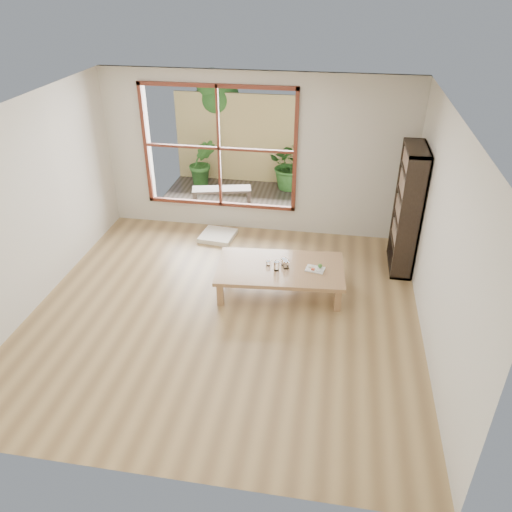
{
  "coord_description": "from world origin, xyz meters",
  "views": [
    {
      "loc": [
        1.28,
        -5.15,
        3.94
      ],
      "look_at": [
        0.32,
        0.57,
        0.55
      ],
      "focal_mm": 35.0,
      "sensor_mm": 36.0,
      "label": 1
    }
  ],
  "objects_px": {
    "low_table": "(280,270)",
    "bookshelf": "(407,210)",
    "garden_bench": "(222,191)",
    "food_tray": "(316,268)"
  },
  "relations": [
    {
      "from": "low_table",
      "to": "bookshelf",
      "type": "height_order",
      "value": "bookshelf"
    },
    {
      "from": "low_table",
      "to": "bookshelf",
      "type": "bearing_deg",
      "value": 24.86
    },
    {
      "from": "bookshelf",
      "to": "garden_bench",
      "type": "height_order",
      "value": "bookshelf"
    },
    {
      "from": "low_table",
      "to": "bookshelf",
      "type": "xyz_separation_m",
      "value": [
        1.69,
        0.95,
        0.59
      ]
    },
    {
      "from": "bookshelf",
      "to": "low_table",
      "type": "bearing_deg",
      "value": -150.56
    },
    {
      "from": "low_table",
      "to": "food_tray",
      "type": "relative_size",
      "value": 6.49
    },
    {
      "from": "low_table",
      "to": "garden_bench",
      "type": "distance_m",
      "value": 2.96
    },
    {
      "from": "bookshelf",
      "to": "garden_bench",
      "type": "distance_m",
      "value": 3.57
    },
    {
      "from": "food_tray",
      "to": "garden_bench",
      "type": "bearing_deg",
      "value": 136.71
    },
    {
      "from": "bookshelf",
      "to": "food_tray",
      "type": "relative_size",
      "value": 6.69
    }
  ]
}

